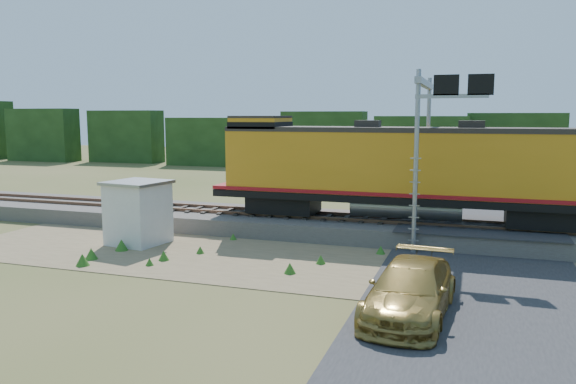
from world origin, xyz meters
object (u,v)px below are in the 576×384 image
(locomotive, at_px, (401,168))
(shed, at_px, (138,212))
(signal_gantry, at_px, (431,117))
(car, at_px, (410,290))

(locomotive, height_order, shed, locomotive)
(locomotive, relative_size, signal_gantry, 2.44)
(locomotive, xyz_separation_m, shed, (-10.98, -4.88, -1.87))
(locomotive, xyz_separation_m, signal_gantry, (1.35, -0.68, 2.35))
(shed, relative_size, signal_gantry, 0.38)
(locomotive, height_order, signal_gantry, signal_gantry)
(car, bearing_deg, shed, 160.50)
(locomotive, bearing_deg, signal_gantry, -26.72)
(car, bearing_deg, signal_gantry, 95.69)
(locomotive, bearing_deg, car, -80.92)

